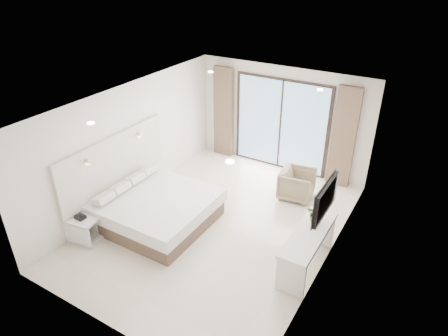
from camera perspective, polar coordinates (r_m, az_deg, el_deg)
The scene contains 8 objects.
ground at distance 8.58m, azimuth -0.77°, elevation -8.08°, with size 6.20×6.20×0.00m, color beige.
room_shell at distance 8.35m, azimuth 0.44°, elevation 3.51°, with size 4.62×6.22×2.72m.
bed at distance 8.61m, azimuth -9.68°, elevation -5.76°, with size 2.22×2.11×0.76m.
nightstand at distance 8.48m, azimuth -19.26°, elevation -8.24°, with size 0.64×0.56×0.52m.
phone at distance 8.33m, azimuth -19.85°, elevation -6.59°, with size 0.20×0.16×0.07m, color black.
console_desk at distance 7.37m, azimuth 11.89°, elevation -10.35°, with size 0.53×1.68×0.77m.
plant at distance 7.44m, azimuth 13.13°, elevation -6.67°, with size 0.35×0.39×0.30m, color #33662D.
armchair at distance 9.43m, azimuth 10.39°, elevation -2.08°, with size 0.75×0.70×0.77m, color #7B6850.
Camera 1 is at (3.62, -5.84, 5.13)m, focal length 32.00 mm.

